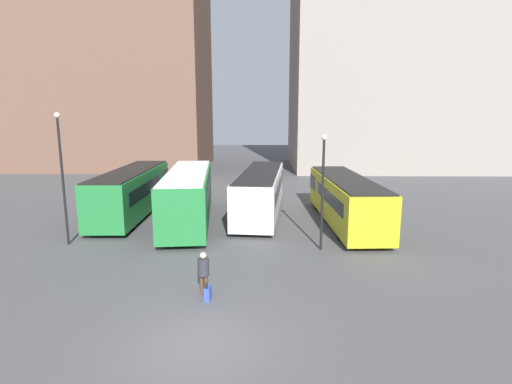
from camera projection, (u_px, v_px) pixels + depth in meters
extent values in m
plane|color=#4C4C4F|center=(200.00, 345.00, 11.42)|extent=(160.00, 160.00, 0.00)
cube|color=brown|center=(81.00, 35.00, 48.98)|extent=(30.35, 14.31, 32.56)
cube|color=gray|center=(417.00, 14.00, 47.86)|extent=(29.36, 16.29, 36.89)
cube|color=#237A38|center=(132.00, 191.00, 26.14)|extent=(2.66, 11.02, 2.68)
cube|color=black|center=(149.00, 176.00, 30.49)|extent=(2.50, 2.07, 1.02)
cube|color=black|center=(127.00, 189.00, 25.11)|extent=(2.60, 7.07, 0.80)
cube|color=black|center=(131.00, 170.00, 25.88)|extent=(2.46, 10.79, 0.08)
cylinder|color=black|center=(147.00, 198.00, 29.69)|extent=(2.34, 1.00, 0.95)
cylinder|color=black|center=(115.00, 221.00, 23.01)|extent=(2.34, 1.00, 0.95)
cube|color=#237A38|center=(188.00, 195.00, 24.49)|extent=(3.69, 11.60, 2.81)
cube|color=black|center=(193.00, 178.00, 29.00)|extent=(2.74, 2.35, 1.07)
cube|color=black|center=(187.00, 192.00, 23.42)|extent=(3.28, 7.52, 0.84)
cube|color=white|center=(188.00, 172.00, 24.22)|extent=(3.47, 11.35, 0.08)
cylinder|color=black|center=(193.00, 201.00, 28.17)|extent=(2.49, 1.27, 1.03)
cylinder|color=black|center=(184.00, 229.00, 21.26)|extent=(2.49, 1.27, 1.03)
cube|color=silver|center=(261.00, 191.00, 26.47)|extent=(3.44, 11.58, 2.56)
cube|color=black|center=(266.00, 176.00, 30.98)|extent=(2.67, 2.30, 0.97)
cube|color=black|center=(259.00, 189.00, 25.40)|extent=(3.11, 7.49, 0.77)
cube|color=black|center=(261.00, 172.00, 26.22)|extent=(3.22, 11.33, 0.08)
cylinder|color=black|center=(265.00, 196.00, 30.12)|extent=(2.43, 1.15, 0.95)
cylinder|color=black|center=(255.00, 220.00, 23.21)|extent=(2.43, 1.15, 0.95)
cube|color=gold|center=(345.00, 199.00, 24.18)|extent=(2.98, 11.16, 2.50)
cube|color=black|center=(330.00, 182.00, 28.58)|extent=(2.61, 2.14, 0.95)
cube|color=black|center=(350.00, 197.00, 23.14)|extent=(2.83, 7.19, 0.75)
cube|color=black|center=(346.00, 178.00, 23.94)|extent=(2.77, 10.93, 0.08)
cylinder|color=black|center=(333.00, 204.00, 27.74)|extent=(2.42, 1.02, 0.91)
cylinder|color=black|center=(361.00, 232.00, 21.01)|extent=(2.42, 1.02, 0.91)
cylinder|color=#4C3828|center=(202.00, 285.00, 14.64)|extent=(0.16, 0.16, 0.74)
cylinder|color=#4C3828|center=(206.00, 285.00, 14.62)|extent=(0.16, 0.16, 0.74)
cylinder|color=#2D2D33|center=(203.00, 267.00, 14.50)|extent=(0.46, 0.46, 0.64)
sphere|color=beige|center=(203.00, 255.00, 14.41)|extent=(0.24, 0.24, 0.24)
cube|color=#334CB2|center=(208.00, 294.00, 14.18)|extent=(0.24, 0.41, 0.50)
cube|color=black|center=(207.00, 286.00, 13.98)|extent=(0.11, 0.03, 0.22)
cylinder|color=black|center=(63.00, 183.00, 19.81)|extent=(0.12, 0.12, 6.41)
sphere|color=beige|center=(57.00, 115.00, 19.19)|extent=(0.28, 0.28, 0.28)
cylinder|color=black|center=(322.00, 196.00, 19.12)|extent=(0.12, 0.12, 5.39)
sphere|color=beige|center=(324.00, 137.00, 18.60)|extent=(0.28, 0.28, 0.28)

